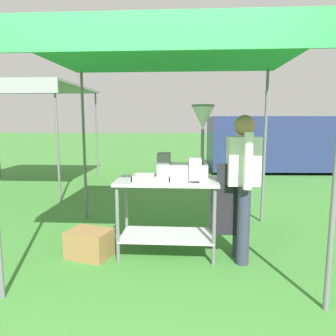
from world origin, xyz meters
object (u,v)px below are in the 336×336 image
object	(u,v)px
menu_sign	(195,171)
neighbour_tent	(17,89)
donut_fryer	(187,154)
donut_cart	(167,201)
vendor	(242,181)
van_navy	(293,143)
donut_tray	(151,179)
stall_canopy	(167,56)
supply_crate	(89,243)

from	to	relation	value
menu_sign	neighbour_tent	distance (m)	5.53
donut_fryer	neighbour_tent	size ratio (longest dim) A/B	0.28
donut_cart	donut_fryer	xyz separation A→B (m)	(0.23, 0.01, 0.55)
vendor	van_navy	xyz separation A→B (m)	(2.67, 6.67, -0.03)
menu_sign	van_navy	xyz separation A→B (m)	(3.18, 6.74, -0.14)
donut_tray	stall_canopy	bearing A→B (deg)	51.81
donut_tray	donut_fryer	bearing A→B (deg)	17.34
stall_canopy	supply_crate	xyz separation A→B (m)	(-0.88, -0.22, -2.10)
donut_tray	supply_crate	size ratio (longest dim) A/B	0.75
vendor	supply_crate	world-z (taller)	vendor
donut_tray	neighbour_tent	distance (m)	5.19
supply_crate	stall_canopy	bearing A→B (deg)	14.18
menu_sign	neighbour_tent	world-z (taller)	neighbour_tent
donut_tray	donut_fryer	world-z (taller)	donut_fryer
donut_cart	donut_fryer	bearing A→B (deg)	3.45
donut_tray	menu_sign	xyz separation A→B (m)	(0.48, -0.05, 0.10)
donut_fryer	neighbour_tent	distance (m)	5.32
supply_crate	neighbour_tent	xyz separation A→B (m)	(-2.73, 3.66, 2.10)
stall_canopy	donut_fryer	size ratio (longest dim) A/B	3.57
donut_cart	menu_sign	world-z (taller)	menu_sign
donut_tray	vendor	xyz separation A→B (m)	(0.99, 0.01, -0.01)
donut_cart	donut_fryer	world-z (taller)	donut_fryer
donut_cart	vendor	bearing A→B (deg)	-6.61
menu_sign	supply_crate	bearing A→B (deg)	178.34
donut_tray	menu_sign	distance (m)	0.49
stall_canopy	van_navy	bearing A→B (deg)	61.68
donut_cart	van_navy	world-z (taller)	van_navy
donut_tray	vendor	size ratio (longest dim) A/B	0.26
vendor	neighbour_tent	distance (m)	5.89
neighbour_tent	stall_canopy	bearing A→B (deg)	-43.58
menu_sign	donut_fryer	bearing A→B (deg)	116.31
menu_sign	neighbour_tent	size ratio (longest dim) A/B	0.10
menu_sign	vendor	xyz separation A→B (m)	(0.51, 0.06, -0.11)
stall_canopy	neighbour_tent	bearing A→B (deg)	136.42
donut_cart	van_navy	bearing A→B (deg)	62.04
donut_fryer	supply_crate	bearing A→B (deg)	-172.88
supply_crate	donut_fryer	bearing A→B (deg)	7.12
neighbour_tent	vendor	bearing A→B (deg)	-39.29
stall_canopy	donut_tray	distance (m)	1.37
vendor	van_navy	world-z (taller)	van_navy
vendor	supply_crate	size ratio (longest dim) A/B	2.93
van_navy	neighbour_tent	bearing A→B (deg)	-156.81
menu_sign	vendor	distance (m)	0.52
supply_crate	van_navy	xyz separation A→B (m)	(4.37, 6.70, 0.72)
donut_cart	menu_sign	size ratio (longest dim) A/B	4.00
van_navy	vendor	bearing A→B (deg)	-111.78
donut_cart	van_navy	xyz separation A→B (m)	(3.49, 6.58, 0.24)
donut_cart	neighbour_tent	xyz separation A→B (m)	(-3.61, 3.54, 1.62)
stall_canopy	donut_fryer	distance (m)	1.10
menu_sign	supply_crate	world-z (taller)	menu_sign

